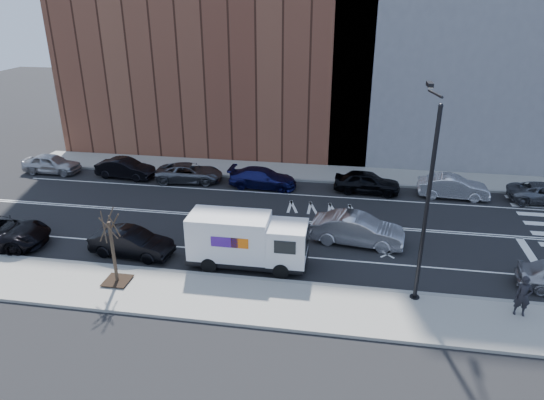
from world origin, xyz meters
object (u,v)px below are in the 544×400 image
(fedex_van, at_px, (247,240))
(far_parked_b, at_px, (125,168))
(far_parked_a, at_px, (52,164))
(pedestrian, at_px, (523,296))
(driving_sedan, at_px, (358,230))

(fedex_van, relative_size, far_parked_b, 1.37)
(far_parked_a, bearing_deg, pedestrian, -113.33)
(fedex_van, distance_m, far_parked_b, 16.32)
(far_parked_a, relative_size, pedestrian, 2.38)
(fedex_van, height_order, pedestrian, fedex_van)
(fedex_van, bearing_deg, pedestrian, -11.07)
(fedex_van, distance_m, pedestrian, 12.77)
(far_parked_b, bearing_deg, driving_sedan, -108.07)
(far_parked_a, bearing_deg, fedex_van, -121.33)
(far_parked_a, height_order, pedestrian, pedestrian)
(far_parked_b, bearing_deg, pedestrian, -112.98)
(far_parked_a, bearing_deg, driving_sedan, -107.78)
(far_parked_a, xyz_separation_m, pedestrian, (30.53, -13.67, 0.33))
(driving_sedan, distance_m, pedestrian, 9.03)
(fedex_van, bearing_deg, far_parked_b, 136.19)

